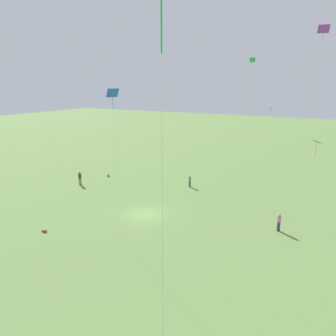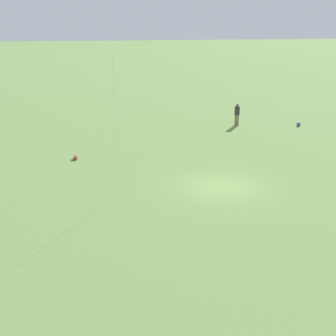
{
  "view_description": "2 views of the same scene",
  "coord_description": "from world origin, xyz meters",
  "px_view_note": "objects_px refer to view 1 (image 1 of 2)",
  "views": [
    {
      "loc": [
        28.59,
        18.84,
        14.15
      ],
      "look_at": [
        1.3,
        3.66,
        6.06
      ],
      "focal_mm": 35.0,
      "sensor_mm": 36.0,
      "label": 1
    },
    {
      "loc": [
        6.03,
        24.45,
        9.85
      ],
      "look_at": [
        3.62,
        4.49,
        2.85
      ],
      "focal_mm": 50.0,
      "sensor_mm": 36.0,
      "label": 2
    }
  ],
  "objects_px": {
    "kite_5": "(323,36)",
    "kite_9": "(271,112)",
    "person_3": "(80,178)",
    "kite_0": "(252,75)",
    "kite_8": "(113,99)",
    "person_5": "(279,222)",
    "kite_6": "(316,143)",
    "picnic_bag_2": "(108,176)",
    "person_0": "(190,181)",
    "picnic_bag_0": "(44,231)"
  },
  "relations": [
    {
      "from": "kite_0",
      "to": "kite_8",
      "type": "relative_size",
      "value": 1.23
    },
    {
      "from": "person_0",
      "to": "kite_9",
      "type": "height_order",
      "value": "kite_9"
    },
    {
      "from": "person_3",
      "to": "kite_0",
      "type": "bearing_deg",
      "value": 143.24
    },
    {
      "from": "person_3",
      "to": "kite_5",
      "type": "xyz_separation_m",
      "value": [
        -10.24,
        29.01,
        18.45
      ]
    },
    {
      "from": "person_3",
      "to": "kite_0",
      "type": "height_order",
      "value": "kite_0"
    },
    {
      "from": "kite_9",
      "to": "picnic_bag_0",
      "type": "relative_size",
      "value": 24.58
    },
    {
      "from": "kite_8",
      "to": "kite_9",
      "type": "distance_m",
      "value": 30.07
    },
    {
      "from": "kite_8",
      "to": "person_0",
      "type": "bearing_deg",
      "value": -97.61
    },
    {
      "from": "person_5",
      "to": "kite_5",
      "type": "xyz_separation_m",
      "value": [
        -12.1,
        1.01,
        18.45
      ]
    },
    {
      "from": "kite_8",
      "to": "picnic_bag_0",
      "type": "distance_m",
      "value": 14.78
    },
    {
      "from": "kite_5",
      "to": "kite_9",
      "type": "xyz_separation_m",
      "value": [
        -8.26,
        -6.91,
        -9.52
      ]
    },
    {
      "from": "person_0",
      "to": "kite_8",
      "type": "xyz_separation_m",
      "value": [
        17.35,
        0.73,
        12.0
      ]
    },
    {
      "from": "person_3",
      "to": "kite_8",
      "type": "xyz_separation_m",
      "value": [
        10.55,
        14.94,
        11.89
      ]
    },
    {
      "from": "person_3",
      "to": "kite_0",
      "type": "relative_size",
      "value": 0.11
    },
    {
      "from": "kite_5",
      "to": "kite_9",
      "type": "relative_size",
      "value": 1.93
    },
    {
      "from": "kite_8",
      "to": "picnic_bag_2",
      "type": "bearing_deg",
      "value": -58.36
    },
    {
      "from": "person_5",
      "to": "kite_0",
      "type": "xyz_separation_m",
      "value": [
        -6.84,
        -5.48,
        14.1
      ]
    },
    {
      "from": "picnic_bag_2",
      "to": "picnic_bag_0",
      "type": "bearing_deg",
      "value": 20.88
    },
    {
      "from": "kite_5",
      "to": "picnic_bag_0",
      "type": "bearing_deg",
      "value": 81.77
    },
    {
      "from": "kite_0",
      "to": "person_0",
      "type": "bearing_deg",
      "value": 17.36
    },
    {
      "from": "kite_0",
      "to": "kite_6",
      "type": "relative_size",
      "value": 2.6
    },
    {
      "from": "picnic_bag_0",
      "to": "picnic_bag_2",
      "type": "height_order",
      "value": "picnic_bag_2"
    },
    {
      "from": "person_0",
      "to": "person_3",
      "type": "bearing_deg",
      "value": 34.56
    },
    {
      "from": "picnic_bag_2",
      "to": "person_0",
      "type": "bearing_deg",
      "value": 96.54
    },
    {
      "from": "kite_5",
      "to": "kite_9",
      "type": "distance_m",
      "value": 14.37
    },
    {
      "from": "kite_8",
      "to": "kite_9",
      "type": "bearing_deg",
      "value": -113.88
    },
    {
      "from": "person_0",
      "to": "person_3",
      "type": "height_order",
      "value": "person_3"
    },
    {
      "from": "picnic_bag_2",
      "to": "kite_5",
      "type": "bearing_deg",
      "value": 100.04
    },
    {
      "from": "kite_6",
      "to": "picnic_bag_0",
      "type": "xyz_separation_m",
      "value": [
        29.57,
        -21.22,
        -5.98
      ]
    },
    {
      "from": "picnic_bag_2",
      "to": "person_3",
      "type": "bearing_deg",
      "value": -9.33
    },
    {
      "from": "person_3",
      "to": "picnic_bag_2",
      "type": "height_order",
      "value": "person_3"
    },
    {
      "from": "person_3",
      "to": "person_5",
      "type": "distance_m",
      "value": 28.06
    },
    {
      "from": "person_5",
      "to": "kite_9",
      "type": "distance_m",
      "value": 23.0
    },
    {
      "from": "kite_9",
      "to": "person_5",
      "type": "bearing_deg",
      "value": 53.26
    },
    {
      "from": "person_5",
      "to": "kite_5",
      "type": "height_order",
      "value": "kite_5"
    },
    {
      "from": "person_3",
      "to": "kite_9",
      "type": "distance_m",
      "value": 30.18
    },
    {
      "from": "kite_5",
      "to": "kite_6",
      "type": "xyz_separation_m",
      "value": [
        -6.03,
        0.15,
        -13.29
      ]
    },
    {
      "from": "person_5",
      "to": "kite_0",
      "type": "distance_m",
      "value": 16.6
    },
    {
      "from": "picnic_bag_0",
      "to": "picnic_bag_2",
      "type": "distance_m",
      "value": 19.86
    },
    {
      "from": "kite_5",
      "to": "picnic_bag_0",
      "type": "relative_size",
      "value": 47.41
    },
    {
      "from": "person_3",
      "to": "picnic_bag_0",
      "type": "relative_size",
      "value": 4.41
    },
    {
      "from": "kite_6",
      "to": "person_5",
      "type": "bearing_deg",
      "value": -175.2
    },
    {
      "from": "picnic_bag_0",
      "to": "picnic_bag_2",
      "type": "relative_size",
      "value": 1.38
    },
    {
      "from": "kite_6",
      "to": "picnic_bag_2",
      "type": "xyz_separation_m",
      "value": [
        11.01,
        -28.3,
        -5.94
      ]
    },
    {
      "from": "person_5",
      "to": "kite_5",
      "type": "distance_m",
      "value": 22.09
    },
    {
      "from": "kite_6",
      "to": "picnic_bag_2",
      "type": "relative_size",
      "value": 20.84
    },
    {
      "from": "person_3",
      "to": "picnic_bag_0",
      "type": "xyz_separation_m",
      "value": [
        13.29,
        7.94,
        -0.83
      ]
    },
    {
      "from": "kite_0",
      "to": "kite_5",
      "type": "distance_m",
      "value": 9.42
    },
    {
      "from": "person_0",
      "to": "person_5",
      "type": "xyz_separation_m",
      "value": [
        8.64,
        13.79,
        0.09
      ]
    },
    {
      "from": "person_3",
      "to": "kite_0",
      "type": "distance_m",
      "value": 27.03
    }
  ]
}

